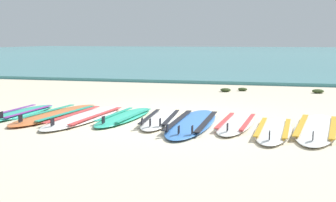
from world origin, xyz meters
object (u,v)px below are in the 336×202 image
(surfboard_3, at_px, (124,117))
(surfboard_8, at_px, (317,128))
(surfboard_0, at_px, (21,113))
(surfboard_5, at_px, (192,123))
(surfboard_6, at_px, (236,123))
(surfboard_1, at_px, (56,114))
(surfboard_2, at_px, (85,117))
(surfboard_7, at_px, (273,130))
(surfboard_4, at_px, (160,119))

(surfboard_3, xyz_separation_m, surfboard_8, (3.13, -0.20, -0.00))
(surfboard_0, distance_m, surfboard_5, 3.20)
(surfboard_6, height_order, surfboard_8, same)
(surfboard_0, xyz_separation_m, surfboard_8, (5.09, -0.12, -0.00))
(surfboard_3, xyz_separation_m, surfboard_5, (1.23, -0.24, 0.00))
(surfboard_3, bearing_deg, surfboard_0, -177.54)
(surfboard_1, relative_size, surfboard_8, 0.96)
(surfboard_0, distance_m, surfboard_8, 5.09)
(surfboard_1, distance_m, surfboard_6, 3.17)
(surfboard_5, xyz_separation_m, surfboard_8, (1.89, 0.04, -0.00))
(surfboard_1, xyz_separation_m, surfboard_5, (2.49, -0.17, 0.00))
(surfboard_1, xyz_separation_m, surfboard_3, (1.25, 0.07, 0.00))
(surfboard_0, distance_m, surfboard_2, 1.31)
(surfboard_2, bearing_deg, surfboard_8, -0.54)
(surfboard_2, height_order, surfboard_6, same)
(surfboard_5, bearing_deg, surfboard_7, -11.03)
(surfboard_4, bearing_deg, surfboard_1, -179.26)
(surfboard_4, height_order, surfboard_8, same)
(surfboard_0, height_order, surfboard_4, same)
(surfboard_3, height_order, surfboard_7, same)
(surfboard_2, relative_size, surfboard_4, 1.26)
(surfboard_4, relative_size, surfboard_7, 0.98)
(surfboard_2, bearing_deg, surfboard_4, 5.47)
(surfboard_2, xyz_separation_m, surfboard_3, (0.65, 0.17, 0.00))
(surfboard_4, xyz_separation_m, surfboard_6, (1.27, -0.07, -0.00))
(surfboard_3, bearing_deg, surfboard_6, -3.31)
(surfboard_0, bearing_deg, surfboard_1, 1.34)
(surfboard_2, distance_m, surfboard_6, 2.57)
(surfboard_1, relative_size, surfboard_6, 1.22)
(surfboard_8, bearing_deg, surfboard_1, 178.22)
(surfboard_2, distance_m, surfboard_5, 1.89)
(surfboard_1, relative_size, surfboard_4, 1.22)
(surfboard_3, bearing_deg, surfboard_7, -11.06)
(surfboard_1, bearing_deg, surfboard_8, -1.78)
(surfboard_0, height_order, surfboard_2, same)
(surfboard_4, xyz_separation_m, surfboard_8, (2.48, -0.16, -0.00))
(surfboard_0, bearing_deg, surfboard_6, -0.39)
(surfboard_5, height_order, surfboard_6, same)
(surfboard_6, relative_size, surfboard_8, 0.78)
(surfboard_5, bearing_deg, surfboard_3, 168.90)
(surfboard_2, height_order, surfboard_7, same)
(surfboard_4, relative_size, surfboard_6, 1.00)
(surfboard_5, bearing_deg, surfboard_1, 175.99)
(surfboard_5, distance_m, surfboard_8, 1.90)
(surfboard_3, distance_m, surfboard_8, 3.14)
(surfboard_3, height_order, surfboard_4, same)
(surfboard_7, distance_m, surfboard_8, 0.69)
(surfboard_4, xyz_separation_m, surfboard_7, (1.85, -0.45, -0.00))
(surfboard_0, distance_m, surfboard_4, 2.61)
(surfboard_5, bearing_deg, surfboard_6, 10.86)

